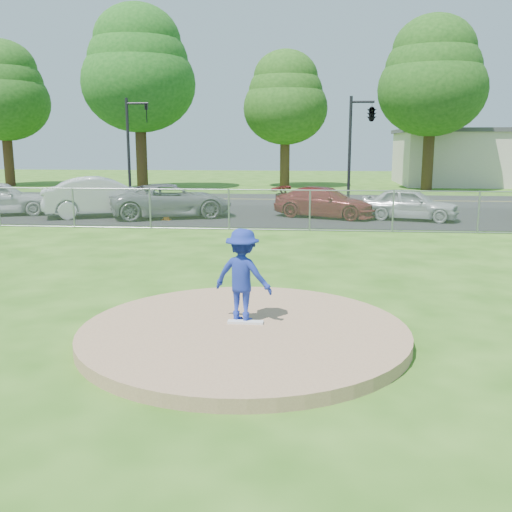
{
  "coord_description": "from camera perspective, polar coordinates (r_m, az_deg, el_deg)",
  "views": [
    {
      "loc": [
        1.07,
        -8.91,
        3.16
      ],
      "look_at": [
        0.0,
        2.0,
        1.0
      ],
      "focal_mm": 40.0,
      "sensor_mm": 36.0,
      "label": 1
    }
  ],
  "objects": [
    {
      "name": "pitching_rubber",
      "position": [
        9.64,
        -1.06,
        -6.63
      ],
      "size": [
        0.6,
        0.15,
        0.04
      ],
      "primitive_type": "cube",
      "color": "white",
      "rests_on": "pitchers_mound"
    },
    {
      "name": "parking_lot",
      "position": [
        25.63,
        3.19,
        4.07
      ],
      "size": [
        50.0,
        8.0,
        0.01
      ],
      "primitive_type": "cube",
      "color": "black",
      "rests_on": "ground"
    },
    {
      "name": "pitchers_mound",
      "position": [
        9.49,
        -1.19,
        -7.68
      ],
      "size": [
        5.4,
        5.4,
        0.2
      ],
      "primitive_type": "cylinder",
      "color": "#997353",
      "rests_on": "ground"
    },
    {
      "name": "parked_car_darkred",
      "position": [
        25.06,
        6.93,
        5.35
      ],
      "size": [
        4.85,
        3.31,
        1.3
      ],
      "primitive_type": "imported",
      "rotation": [
        0.0,
        0.0,
        1.21
      ],
      "color": "maroon",
      "rests_on": "parking_lot"
    },
    {
      "name": "tree_left",
      "position": [
        42.01,
        -11.7,
        17.88
      ],
      "size": [
        7.84,
        7.84,
        12.53
      ],
      "color": "#362213",
      "rests_on": "ground"
    },
    {
      "name": "street",
      "position": [
        33.08,
        3.76,
        5.66
      ],
      "size": [
        60.0,
        7.0,
        0.01
      ],
      "primitive_type": "cube",
      "color": "#232326",
      "rests_on": "ground"
    },
    {
      "name": "tree_right",
      "position": [
        41.92,
        17.25,
        16.83
      ],
      "size": [
        7.28,
        7.28,
        11.63
      ],
      "color": "#332412",
      "rests_on": "ground"
    },
    {
      "name": "parked_car_pearl",
      "position": [
        24.88,
        15.15,
        5.05
      ],
      "size": [
        4.23,
        2.62,
        1.34
      ],
      "primitive_type": "imported",
      "rotation": [
        0.0,
        0.0,
        1.29
      ],
      "color": "#BBBDC0",
      "rests_on": "parking_lot"
    },
    {
      "name": "parked_car_gray",
      "position": [
        25.17,
        -8.47,
        5.51
      ],
      "size": [
        5.76,
        4.16,
        1.46
      ],
      "primitive_type": "imported",
      "rotation": [
        0.0,
        0.0,
        1.94
      ],
      "color": "slate",
      "rests_on": "parking_lot"
    },
    {
      "name": "traffic_signal_left",
      "position": [
        32.44,
        -12.27,
        11.26
      ],
      "size": [
        1.28,
        0.2,
        5.6
      ],
      "color": "black",
      "rests_on": "ground"
    },
    {
      "name": "tree_far_left",
      "position": [
        48.0,
        -23.98,
        14.89
      ],
      "size": [
        6.72,
        6.72,
        10.74
      ],
      "color": "#381F14",
      "rests_on": "ground"
    },
    {
      "name": "tree_center",
      "position": [
        43.09,
        2.96,
        15.55
      ],
      "size": [
        6.16,
        6.16,
        9.84
      ],
      "color": "#3D2816",
      "rests_on": "ground"
    },
    {
      "name": "parked_car_white",
      "position": [
        26.09,
        -14.95,
        5.75
      ],
      "size": [
        5.52,
        3.83,
        1.72
      ],
      "primitive_type": "imported",
      "rotation": [
        0.0,
        0.0,
        2.0
      ],
      "color": "silver",
      "rests_on": "parking_lot"
    },
    {
      "name": "commercial_building",
      "position": [
        49.24,
        23.58,
        9.08
      ],
      "size": [
        16.4,
        9.4,
        4.3
      ],
      "color": "beige",
      "rests_on": "ground"
    },
    {
      "name": "chain_link_fence",
      "position": [
        21.08,
        2.67,
        4.57
      ],
      "size": [
        40.0,
        0.06,
        1.5
      ],
      "primitive_type": "cube",
      "color": "gray",
      "rests_on": "ground"
    },
    {
      "name": "traffic_cone",
      "position": [
        24.32,
        -8.97,
        4.3
      ],
      "size": [
        0.32,
        0.32,
        0.61
      ],
      "primitive_type": "cone",
      "color": "orange",
      "rests_on": "parking_lot"
    },
    {
      "name": "ground",
      "position": [
        19.21,
        2.34,
        1.67
      ],
      "size": [
        120.0,
        120.0,
        0.0
      ],
      "primitive_type": "plane",
      "color": "#295813",
      "rests_on": "ground"
    },
    {
      "name": "traffic_signal_center",
      "position": [
        31.08,
        11.28,
        13.62
      ],
      "size": [
        1.42,
        2.48,
        5.6
      ],
      "color": "black",
      "rests_on": "ground"
    },
    {
      "name": "pitcher",
      "position": [
        9.58,
        -1.34,
        -1.95
      ],
      "size": [
        1.15,
        0.87,
        1.58
      ],
      "primitive_type": "imported",
      "rotation": [
        0.0,
        0.0,
        2.83
      ],
      "color": "navy",
      "rests_on": "pitchers_mound"
    }
  ]
}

